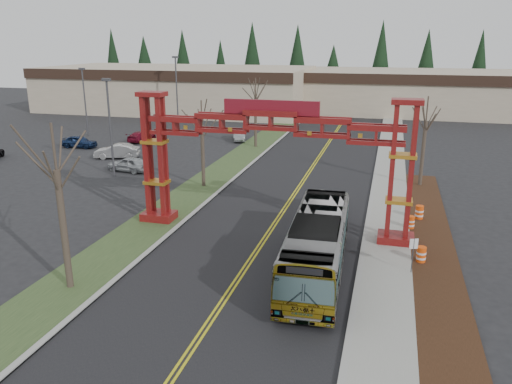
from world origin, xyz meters
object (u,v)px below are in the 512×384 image
(silver_sedan, at_px, (325,205))
(barrel_mid, at_px, (411,223))
(light_pole_mid, at_px, (85,97))
(parked_car_near_a, at_px, (129,164))
(street_sign, at_px, (413,249))
(gateway_arch, at_px, (271,142))
(parked_car_mid_a, at_px, (142,136))
(parked_car_near_b, at_px, (117,151))
(bare_tree_right_far, at_px, (426,121))
(barrel_south, at_px, (421,255))
(bare_tree_median_far, at_px, (256,98))
(parked_car_far_a, at_px, (239,135))
(retail_building_west, at_px, (178,88))
(bare_tree_median_mid, at_px, (202,126))
(transit_bus, at_px, (317,245))
(parked_car_mid_b, at_px, (79,142))
(retail_building_east, at_px, (410,91))
(bare_tree_median_near, at_px, (57,171))
(barrel_north, at_px, (419,213))
(light_pole_far, at_px, (176,85))
(light_pole_near, at_px, (110,121))

(silver_sedan, height_order, barrel_mid, silver_sedan)
(light_pole_mid, bearing_deg, parked_car_near_a, -46.84)
(light_pole_mid, relative_size, street_sign, 4.20)
(gateway_arch, height_order, parked_car_mid_a, gateway_arch)
(parked_car_near_b, distance_m, bare_tree_right_far, 31.22)
(barrel_south, distance_m, barrel_mid, 5.33)
(bare_tree_right_far, bearing_deg, parked_car_mid_a, 160.38)
(parked_car_near_a, bearing_deg, bare_tree_median_far, 156.24)
(parked_car_far_a, xyz_separation_m, barrel_mid, (19.95, -26.34, -0.19))
(bare_tree_median_far, distance_m, barrel_mid, 29.10)
(gateway_arch, distance_m, retail_building_west, 61.78)
(parked_car_near_a, distance_m, bare_tree_median_mid, 10.28)
(transit_bus, bearing_deg, silver_sedan, 92.30)
(parked_car_mid_b, xyz_separation_m, bare_tree_right_far, (37.88, -6.36, 4.89))
(parked_car_near_b, bearing_deg, retail_building_east, 129.62)
(barrel_mid, bearing_deg, street_sign, -90.95)
(transit_bus, xyz_separation_m, parked_car_mid_a, (-26.40, 30.65, -1.01))
(bare_tree_median_near, bearing_deg, parked_car_mid_b, 123.19)
(bare_tree_median_far, bearing_deg, parked_car_near_a, -121.76)
(parked_car_far_a, xyz_separation_m, light_pole_mid, (-20.35, -1.83, 4.36))
(bare_tree_median_mid, distance_m, bare_tree_median_far, 17.06)
(transit_bus, xyz_separation_m, bare_tree_median_far, (-11.86, 31.09, 4.10))
(parked_car_mid_a, height_order, parked_car_mid_b, parked_car_mid_b)
(barrel_south, bearing_deg, barrel_mid, 94.76)
(parked_car_mid_b, bearing_deg, bare_tree_median_mid, -121.66)
(street_sign, relative_size, barrel_south, 2.07)
(light_pole_mid, bearing_deg, retail_building_east, 40.02)
(parked_car_mid_b, distance_m, bare_tree_median_mid, 23.35)
(parked_car_near_a, xyz_separation_m, bare_tree_median_far, (8.75, 14.13, 5.02))
(parked_car_mid_a, distance_m, bare_tree_median_far, 15.41)
(parked_car_mid_b, xyz_separation_m, barrel_south, (37.27, -22.69, -0.21))
(retail_building_east, relative_size, parked_car_near_a, 9.00)
(bare_tree_median_near, bearing_deg, barrel_north, 40.62)
(gateway_arch, bearing_deg, barrel_mid, 16.95)
(light_pole_far, bearing_deg, bare_tree_median_mid, -62.76)
(parked_car_near_a, xyz_separation_m, bare_tree_median_near, (8.75, -21.94, 5.43))
(silver_sedan, height_order, parked_car_mid_a, silver_sedan)
(light_pole_near, bearing_deg, transit_bus, -35.64)
(parked_car_mid_a, height_order, light_pole_near, light_pole_near)
(parked_car_near_b, distance_m, parked_car_mid_a, 9.18)
(parked_car_far_a, distance_m, light_pole_far, 17.68)
(bare_tree_median_mid, height_order, barrel_north, bare_tree_median_mid)
(retail_building_east, height_order, barrel_north, retail_building_east)
(light_pole_far, xyz_separation_m, street_sign, (32.88, -44.09, -4.19))
(retail_building_east, distance_m, parked_car_far_a, 39.12)
(retail_building_west, xyz_separation_m, barrel_mid, (38.95, -51.23, -3.29))
(light_pole_mid, height_order, light_pole_far, light_pole_far)
(parked_car_mid_b, height_order, light_pole_far, light_pole_far)
(parked_car_mid_a, distance_m, parked_car_far_a, 12.12)
(transit_bus, relative_size, parked_car_mid_b, 2.83)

